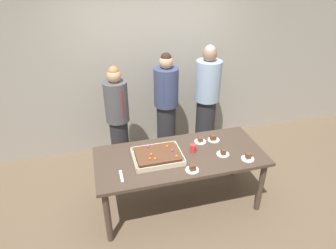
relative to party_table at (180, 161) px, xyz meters
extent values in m
plane|color=brown|center=(0.00, 0.00, -0.67)|extent=(12.00, 12.00, 0.00)
cube|color=#9E998E|center=(0.00, 1.60, 0.83)|extent=(8.00, 0.12, 3.00)
cube|color=#47382D|center=(0.00, 0.00, 0.06)|extent=(2.00, 0.88, 0.04)
cylinder|color=#47382D|center=(-0.92, -0.36, -0.31)|extent=(0.07, 0.07, 0.71)
cylinder|color=#47382D|center=(0.92, -0.36, -0.31)|extent=(0.07, 0.07, 0.71)
cylinder|color=#47382D|center=(-0.92, 0.36, -0.31)|extent=(0.07, 0.07, 0.71)
cylinder|color=#47382D|center=(0.92, 0.36, -0.31)|extent=(0.07, 0.07, 0.71)
cube|color=beige|center=(-0.28, 0.01, 0.09)|extent=(0.56, 0.44, 0.01)
cube|color=beige|center=(-0.28, -0.21, 0.12)|extent=(0.56, 0.01, 0.05)
cube|color=beige|center=(-0.28, 0.22, 0.12)|extent=(0.56, 0.01, 0.05)
cube|color=beige|center=(-0.55, 0.01, 0.12)|extent=(0.01, 0.44, 0.05)
cube|color=beige|center=(0.00, 0.01, 0.12)|extent=(0.01, 0.44, 0.05)
cube|color=brown|center=(-0.28, 0.01, 0.13)|extent=(0.49, 0.37, 0.06)
sphere|color=orange|center=(-0.38, -0.09, 0.17)|extent=(0.03, 0.03, 0.03)
sphere|color=orange|center=(-0.09, -0.12, 0.17)|extent=(0.03, 0.03, 0.03)
sphere|color=orange|center=(-0.33, -0.11, 0.17)|extent=(0.03, 0.03, 0.03)
sphere|color=orange|center=(-0.35, -0.02, 0.17)|extent=(0.03, 0.03, 0.03)
sphere|color=orange|center=(-0.14, 0.10, 0.17)|extent=(0.03, 0.03, 0.03)
sphere|color=purple|center=(-0.35, 0.15, 0.17)|extent=(0.03, 0.03, 0.03)
sphere|color=purple|center=(-0.10, 0.00, 0.17)|extent=(0.03, 0.03, 0.03)
cylinder|color=white|center=(0.49, -0.12, 0.09)|extent=(0.15, 0.15, 0.01)
cube|color=brown|center=(0.49, -0.13, 0.12)|extent=(0.05, 0.06, 0.06)
cylinder|color=white|center=(0.33, 0.21, 0.09)|extent=(0.15, 0.15, 0.01)
cube|color=brown|center=(0.33, 0.21, 0.12)|extent=(0.05, 0.06, 0.05)
cylinder|color=white|center=(0.73, -0.28, 0.09)|extent=(0.15, 0.15, 0.01)
cube|color=brown|center=(0.74, -0.28, 0.12)|extent=(0.06, 0.05, 0.06)
cylinder|color=white|center=(0.51, 0.20, 0.09)|extent=(0.15, 0.15, 0.01)
cube|color=brown|center=(0.50, 0.21, 0.12)|extent=(0.07, 0.06, 0.06)
cylinder|color=white|center=(0.04, -0.31, 0.09)|extent=(0.15, 0.15, 0.01)
cube|color=brown|center=(0.04, -0.32, 0.13)|extent=(0.06, 0.05, 0.07)
cylinder|color=red|center=(0.17, 0.03, 0.13)|extent=(0.07, 0.07, 0.10)
cube|color=silver|center=(-0.72, -0.21, 0.09)|extent=(0.03, 0.20, 0.01)
cylinder|color=#28282D|center=(-0.62, 0.96, -0.27)|extent=(0.26, 0.26, 0.81)
cylinder|color=#4C4C51|center=(-0.62, 0.96, 0.42)|extent=(0.32, 0.32, 0.57)
cube|color=maroon|center=(-0.57, 0.81, 0.45)|extent=(0.04, 0.02, 0.36)
sphere|color=tan|center=(-0.62, 0.96, 0.79)|extent=(0.19, 0.19, 0.19)
sphere|color=olive|center=(-0.62, 0.96, 0.85)|extent=(0.15, 0.15, 0.15)
cylinder|color=#28282D|center=(0.11, 1.06, -0.22)|extent=(0.28, 0.28, 0.91)
cylinder|color=#384266|center=(0.11, 1.06, 0.52)|extent=(0.35, 0.35, 0.56)
cube|color=navy|center=(0.05, 0.90, 0.55)|extent=(0.04, 0.02, 0.36)
sphere|color=tan|center=(0.11, 1.06, 0.89)|extent=(0.20, 0.20, 0.20)
sphere|color=black|center=(0.11, 1.06, 0.94)|extent=(0.15, 0.15, 0.15)
cylinder|color=#28282D|center=(0.75, 1.07, -0.21)|extent=(0.30, 0.30, 0.92)
cylinder|color=#93ADCC|center=(0.75, 1.07, 0.55)|extent=(0.38, 0.38, 0.60)
sphere|color=#8C664C|center=(0.75, 1.07, 0.94)|extent=(0.20, 0.20, 0.20)
sphere|color=#B2A899|center=(0.75, 1.07, 1.00)|extent=(0.16, 0.16, 0.16)
camera|label=1|loc=(-0.88, -2.71, 2.10)|focal=31.38mm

